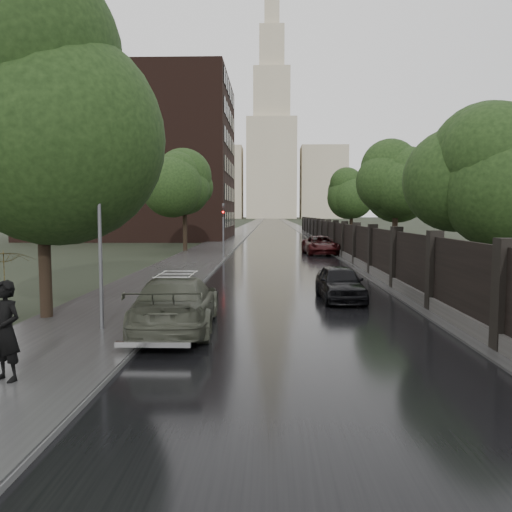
% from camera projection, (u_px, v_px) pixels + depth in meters
% --- Properties ---
extents(ground, '(800.00, 800.00, 0.00)m').
position_uv_depth(ground, '(306.00, 351.00, 11.85)').
color(ground, black).
rests_on(ground, ground).
extents(road, '(8.00, 420.00, 0.02)m').
position_uv_depth(road, '(272.00, 221.00, 201.08)').
color(road, black).
rests_on(road, ground).
extents(sidewalk_left, '(4.00, 420.00, 0.16)m').
position_uv_depth(sidewalk_left, '(257.00, 221.00, 201.24)').
color(sidewalk_left, '#2D2D2D').
rests_on(sidewalk_left, ground).
extents(verge_right, '(3.00, 420.00, 0.08)m').
position_uv_depth(verge_right, '(286.00, 221.00, 200.92)').
color(verge_right, '#2D2D2D').
rests_on(verge_right, ground).
extents(fence_right, '(0.45, 75.72, 2.70)m').
position_uv_depth(fence_right, '(332.00, 239.00, 43.52)').
color(fence_right, '#383533').
rests_on(fence_right, ground).
extents(tree_left_near, '(5.44, 5.44, 9.16)m').
position_uv_depth(tree_left_near, '(39.00, 105.00, 14.50)').
color(tree_left_near, black).
rests_on(tree_left_near, ground).
extents(tree_left_far, '(4.25, 4.25, 7.39)m').
position_uv_depth(tree_left_far, '(184.00, 189.00, 41.50)').
color(tree_left_far, black).
rests_on(tree_left_far, ground).
extents(tree_right_a, '(4.08, 4.08, 7.01)m').
position_uv_depth(tree_right_a, '(487.00, 170.00, 19.19)').
color(tree_right_a, black).
rests_on(tree_right_a, ground).
extents(tree_right_b, '(4.08, 4.08, 7.01)m').
position_uv_depth(tree_right_b, '(396.00, 188.00, 33.13)').
color(tree_right_b, black).
rests_on(tree_right_b, ground).
extents(tree_right_c, '(4.08, 4.08, 7.01)m').
position_uv_depth(tree_right_c, '(352.00, 197.00, 51.06)').
color(tree_right_c, black).
rests_on(tree_right_c, ground).
extents(lamp_post, '(0.25, 0.12, 5.11)m').
position_uv_depth(lamp_post, '(100.00, 236.00, 13.27)').
color(lamp_post, '#59595E').
rests_on(lamp_post, ground).
extents(traffic_light, '(0.16, 0.32, 4.00)m').
position_uv_depth(traffic_light, '(223.00, 225.00, 36.66)').
color(traffic_light, '#59595E').
rests_on(traffic_light, ground).
extents(brick_building, '(24.00, 18.00, 20.00)m').
position_uv_depth(brick_building, '(135.00, 160.00, 63.29)').
color(brick_building, black).
rests_on(brick_building, ground).
extents(stalinist_tower, '(92.00, 30.00, 159.00)m').
position_uv_depth(stalinist_tower, '(272.00, 156.00, 307.35)').
color(stalinist_tower, tan).
rests_on(stalinist_tower, ground).
extents(volga_sedan, '(2.44, 5.39, 1.53)m').
position_uv_depth(volga_sedan, '(177.00, 303.00, 13.95)').
color(volga_sedan, '#3E4134').
rests_on(volga_sedan, ground).
extents(car_right_near, '(1.70, 3.93, 1.32)m').
position_uv_depth(car_right_near, '(340.00, 283.00, 18.73)').
color(car_right_near, black).
rests_on(car_right_near, ground).
extents(car_right_far, '(2.82, 5.45, 1.47)m').
position_uv_depth(car_right_far, '(320.00, 245.00, 39.75)').
color(car_right_far, black).
rests_on(car_right_far, ground).
extents(pedestrian_umbrella, '(1.44, 1.45, 2.94)m').
position_uv_depth(pedestrian_umbrella, '(3.00, 276.00, 9.14)').
color(pedestrian_umbrella, black).
rests_on(pedestrian_umbrella, sidewalk_left).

